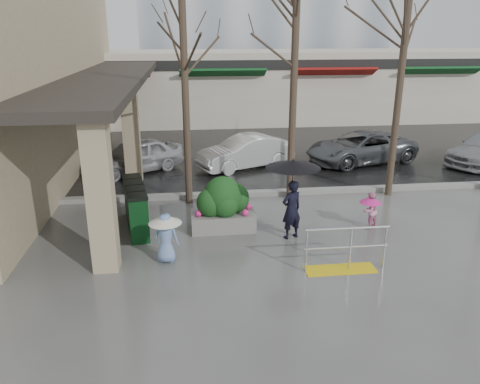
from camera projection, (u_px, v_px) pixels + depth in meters
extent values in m
plane|color=#51514F|center=(273.00, 249.00, 11.49)|extent=(120.00, 120.00, 0.00)
cube|color=black|center=(215.00, 109.00, 32.15)|extent=(120.00, 36.00, 0.01)
cube|color=gray|center=(251.00, 193.00, 15.22)|extent=(120.00, 0.30, 0.15)
cube|color=#2D2823|center=(108.00, 73.00, 17.29)|extent=(2.80, 18.00, 0.25)
cube|color=tan|center=(100.00, 195.00, 10.02)|extent=(0.55, 0.55, 3.50)
cube|color=tan|center=(131.00, 133.00, 16.12)|extent=(0.55, 0.55, 3.50)
cube|color=beige|center=(252.00, 86.00, 27.96)|extent=(34.00, 6.00, 4.00)
cube|color=maroon|center=(106.00, 77.00, 24.08)|extent=(4.50, 1.68, 0.87)
cube|color=#0F4C1E|center=(222.00, 76.00, 24.74)|extent=(4.50, 1.68, 0.87)
cube|color=maroon|center=(332.00, 75.00, 25.40)|extent=(4.50, 1.68, 0.87)
cube|color=#0F4C1E|center=(437.00, 73.00, 26.06)|extent=(4.50, 1.68, 0.87)
cube|color=black|center=(260.00, 65.00, 24.78)|extent=(34.00, 0.35, 0.50)
cube|color=yellow|center=(340.00, 269.00, 10.50)|extent=(1.60, 0.50, 0.02)
cylinder|color=silver|center=(306.00, 251.00, 10.25)|extent=(0.05, 0.05, 1.00)
cylinder|color=silver|center=(350.00, 249.00, 10.36)|extent=(0.05, 0.05, 1.00)
cylinder|color=silver|center=(385.00, 247.00, 10.45)|extent=(0.05, 0.05, 1.00)
cylinder|color=silver|center=(348.00, 229.00, 10.19)|extent=(1.90, 0.06, 0.06)
cylinder|color=silver|center=(346.00, 247.00, 10.33)|extent=(1.90, 0.04, 0.04)
cylinder|color=#382B21|center=(185.00, 92.00, 13.54)|extent=(0.22, 0.22, 6.80)
cylinder|color=#382B21|center=(294.00, 87.00, 13.86)|extent=(0.22, 0.22, 7.00)
cylinder|color=#382B21|center=(399.00, 94.00, 14.31)|extent=(0.22, 0.22, 6.50)
imported|color=black|center=(291.00, 210.00, 11.90)|extent=(0.67, 0.57, 1.55)
cylinder|color=black|center=(293.00, 180.00, 11.64)|extent=(0.02, 0.02, 0.98)
cone|color=black|center=(293.00, 164.00, 11.51)|extent=(1.38, 1.38, 0.18)
sphere|color=black|center=(293.00, 160.00, 11.47)|extent=(0.05, 0.05, 0.05)
imported|color=pink|center=(370.00, 210.00, 12.59)|extent=(0.61, 0.57, 1.01)
cylinder|color=black|center=(370.00, 204.00, 12.53)|extent=(0.02, 0.02, 0.44)
cone|color=#E4248B|center=(371.00, 200.00, 12.49)|extent=(0.60, 0.60, 0.18)
sphere|color=black|center=(371.00, 196.00, 12.46)|extent=(0.05, 0.05, 0.05)
imported|color=#7091C8|center=(166.00, 238.00, 10.71)|extent=(0.64, 0.48, 1.18)
cylinder|color=black|center=(165.00, 227.00, 10.62)|extent=(0.02, 0.02, 0.55)
cone|color=silver|center=(165.00, 219.00, 10.56)|extent=(0.76, 0.76, 0.18)
sphere|color=black|center=(165.00, 215.00, 10.52)|extent=(0.05, 0.05, 0.05)
cube|color=slate|center=(223.00, 221.00, 12.59)|extent=(1.70, 0.85, 0.47)
ellipsoid|color=#143F14|center=(223.00, 196.00, 12.36)|extent=(1.04, 0.93, 1.09)
sphere|color=#143F14|center=(211.00, 203.00, 12.28)|extent=(0.75, 0.75, 0.75)
sphere|color=#143F14|center=(235.00, 198.00, 12.56)|extent=(0.79, 0.79, 0.79)
cube|color=#0D3C17|center=(139.00, 220.00, 11.77)|extent=(0.54, 0.54, 1.14)
cube|color=black|center=(137.00, 197.00, 11.57)|extent=(0.58, 0.58, 0.08)
cube|color=black|center=(137.00, 212.00, 12.29)|extent=(0.54, 0.54, 1.14)
cube|color=black|center=(135.00, 190.00, 12.08)|extent=(0.58, 0.58, 0.08)
cube|color=#0D3A1C|center=(135.00, 205.00, 12.81)|extent=(0.54, 0.54, 1.14)
cube|color=black|center=(133.00, 183.00, 12.60)|extent=(0.58, 0.58, 0.08)
cube|color=black|center=(133.00, 198.00, 13.32)|extent=(0.54, 0.54, 1.14)
cube|color=black|center=(132.00, 177.00, 13.12)|extent=(0.58, 0.58, 0.08)
imported|color=silver|center=(135.00, 156.00, 17.57)|extent=(3.92, 3.24, 1.26)
imported|color=white|center=(246.00, 152.00, 18.17)|extent=(4.04, 2.77, 1.26)
imported|color=#585C5F|center=(361.00, 147.00, 18.90)|extent=(4.93, 3.26, 1.26)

